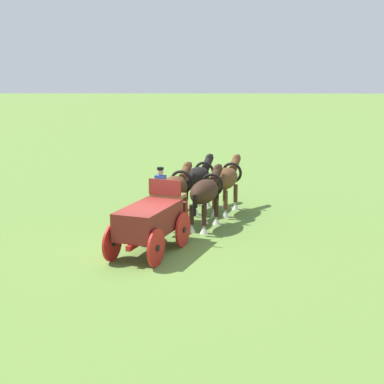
# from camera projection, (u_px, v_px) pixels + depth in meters

# --- Properties ---
(ground_plane) EXTENTS (220.00, 220.00, 0.00)m
(ground_plane) POSITION_uv_depth(u_px,v_px,m) (149.00, 253.00, 19.86)
(ground_plane) COLOR olive
(show_wagon) EXTENTS (5.65, 2.81, 2.62)m
(show_wagon) POSITION_uv_depth(u_px,v_px,m) (151.00, 220.00, 19.77)
(show_wagon) COLOR maroon
(show_wagon) RESTS_ON ground
(draft_horse_rear_near) EXTENTS (2.92, 1.59, 2.27)m
(draft_horse_rear_near) POSITION_uv_depth(u_px,v_px,m) (174.00, 189.00, 23.20)
(draft_horse_rear_near) COLOR brown
(draft_horse_rear_near) RESTS_ON ground
(draft_horse_rear_off) EXTENTS (2.98, 1.59, 2.24)m
(draft_horse_rear_off) POSITION_uv_depth(u_px,v_px,m) (206.00, 193.00, 22.76)
(draft_horse_rear_off) COLOR #331E14
(draft_horse_rear_off) RESTS_ON ground
(draft_horse_lead_near) EXTENTS (3.12, 1.65, 2.22)m
(draft_horse_lead_near) POSITION_uv_depth(u_px,v_px,m) (198.00, 179.00, 25.58)
(draft_horse_lead_near) COLOR black
(draft_horse_lead_near) RESTS_ON ground
(draft_horse_lead_off) EXTENTS (2.95, 1.57, 2.28)m
(draft_horse_lead_off) POSITION_uv_depth(u_px,v_px,m) (226.00, 180.00, 25.12)
(draft_horse_lead_off) COLOR brown
(draft_horse_lead_off) RESTS_ON ground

